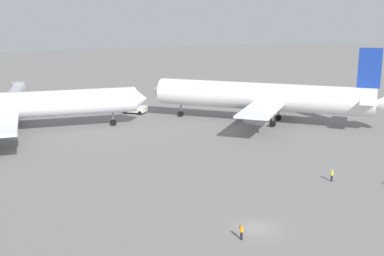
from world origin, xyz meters
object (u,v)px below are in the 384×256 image
(jet_bridge, at_px, (16,93))
(airliner_at_gate_left, at_px, (12,106))
(airliner_being_pushed, at_px, (263,97))
(ground_crew_ramp_agent_by_cones, at_px, (332,175))
(pushback_tug, at_px, (134,108))
(ground_crew_marshaller_foreground, at_px, (241,232))

(jet_bridge, bearing_deg, airliner_at_gate_left, -99.99)
(airliner_at_gate_left, distance_m, airliner_being_pushed, 51.55)
(ground_crew_ramp_agent_by_cones, bearing_deg, pushback_tug, 96.25)
(jet_bridge, bearing_deg, ground_crew_marshaller_foreground, -83.90)
(ground_crew_marshaller_foreground, height_order, ground_crew_ramp_agent_by_cones, ground_crew_ramp_agent_by_cones)
(ground_crew_ramp_agent_by_cones, bearing_deg, airliner_at_gate_left, 124.06)
(jet_bridge, bearing_deg, airliner_being_pushed, -42.36)
(airliner_at_gate_left, height_order, jet_bridge, airliner_at_gate_left)
(pushback_tug, bearing_deg, airliner_at_gate_left, -165.96)
(pushback_tug, relative_size, ground_crew_ramp_agent_by_cones, 4.07)
(airliner_at_gate_left, relative_size, ground_crew_ramp_agent_by_cones, 30.85)
(airliner_being_pushed, bearing_deg, ground_crew_ramp_agent_by_cones, -111.73)
(airliner_at_gate_left, relative_size, pushback_tug, 7.58)
(ground_crew_ramp_agent_by_cones, height_order, jet_bridge, jet_bridge)
(airliner_at_gate_left, height_order, airliner_being_pushed, airliner_being_pushed)
(airliner_at_gate_left, bearing_deg, ground_crew_ramp_agent_by_cones, -55.94)
(pushback_tug, height_order, jet_bridge, jet_bridge)
(ground_crew_marshaller_foreground, bearing_deg, airliner_being_pushed, 51.68)
(pushback_tug, distance_m, ground_crew_ramp_agent_by_cones, 58.98)
(ground_crew_marshaller_foreground, distance_m, ground_crew_ramp_agent_by_cones, 23.15)
(ground_crew_marshaller_foreground, xyz_separation_m, jet_bridge, (-9.16, 85.69, 3.27))
(pushback_tug, distance_m, jet_bridge, 30.08)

